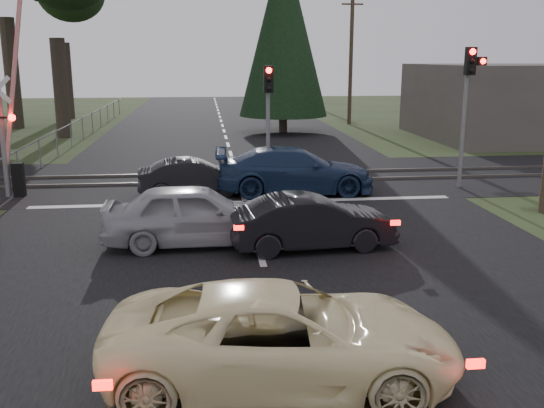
{
  "coord_description": "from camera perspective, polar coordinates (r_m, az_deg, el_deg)",
  "views": [
    {
      "loc": [
        -1.19,
        -10.01,
        4.37
      ],
      "look_at": [
        0.22,
        2.57,
        1.3
      ],
      "focal_mm": 40.0,
      "sensor_mm": 36.0,
      "label": 1
    }
  ],
  "objects": [
    {
      "name": "ground",
      "position": [
        10.99,
        0.36,
        -9.8
      ],
      "size": [
        120.0,
        120.0,
        0.0
      ],
      "primitive_type": "plane",
      "color": "#293618",
      "rests_on": "ground"
    },
    {
      "name": "road",
      "position": [
        20.51,
        -2.91,
        1.33
      ],
      "size": [
        14.0,
        100.0,
        0.01
      ],
      "primitive_type": "cube",
      "color": "black",
      "rests_on": "ground"
    },
    {
      "name": "rail_corridor",
      "position": [
        22.47,
        -3.23,
        2.42
      ],
      "size": [
        120.0,
        8.0,
        0.01
      ],
      "primitive_type": "cube",
      "color": "black",
      "rests_on": "ground"
    },
    {
      "name": "stop_line",
      "position": [
        18.76,
        -2.57,
        0.19
      ],
      "size": [
        13.0,
        0.35,
        0.0
      ],
      "primitive_type": "cube",
      "color": "silver",
      "rests_on": "ground"
    },
    {
      "name": "rail_near",
      "position": [
        21.68,
        -3.11,
        2.12
      ],
      "size": [
        120.0,
        0.12,
        0.1
      ],
      "primitive_type": "cube",
      "color": "#59544C",
      "rests_on": "ground"
    },
    {
      "name": "rail_far",
      "position": [
        23.25,
        -3.34,
        2.9
      ],
      "size": [
        120.0,
        0.12,
        0.1
      ],
      "primitive_type": "cube",
      "color": "#59544C",
      "rests_on": "ground"
    },
    {
      "name": "crossing_signal",
      "position": [
        20.84,
        -23.46,
        6.15
      ],
      "size": [
        1.62,
        0.38,
        6.96
      ],
      "color": "slate",
      "rests_on": "ground"
    },
    {
      "name": "traffic_signal_right",
      "position": [
        21.38,
        18.04,
        10.15
      ],
      "size": [
        0.68,
        0.48,
        4.7
      ],
      "color": "slate",
      "rests_on": "ground"
    },
    {
      "name": "traffic_signal_center",
      "position": [
        20.86,
        -0.34,
        9.34
      ],
      "size": [
        0.32,
        0.48,
        4.1
      ],
      "color": "slate",
      "rests_on": "ground"
    },
    {
      "name": "utility_pole_mid",
      "position": [
        41.17,
        7.46,
        14.02
      ],
      "size": [
        1.8,
        0.26,
        9.0
      ],
      "color": "#4C3D2D",
      "rests_on": "ground"
    },
    {
      "name": "utility_pole_far",
      "position": [
        65.73,
        2.16,
        13.94
      ],
      "size": [
        1.8,
        0.26,
        9.0
      ],
      "color": "#4C3D2D",
      "rests_on": "ground"
    },
    {
      "name": "conifer_tree",
      "position": [
        36.35,
        1.08,
        16.19
      ],
      "size": [
        5.2,
        5.2,
        11.0
      ],
      "color": "#473D33",
      "rests_on": "ground"
    },
    {
      "name": "fence_left",
      "position": [
        33.46,
        -17.8,
        5.48
      ],
      "size": [
        0.1,
        36.0,
        1.2
      ],
      "primitive_type": null,
      "color": "slate",
      "rests_on": "ground"
    },
    {
      "name": "cream_coupe",
      "position": [
        8.45,
        1.01,
        -12.35
      ],
      "size": [
        4.99,
        2.62,
        1.34
      ],
      "primitive_type": "imported",
      "rotation": [
        0.0,
        0.0,
        1.49
      ],
      "color": "#FFF1B6",
      "rests_on": "ground"
    },
    {
      "name": "dark_hatchback",
      "position": [
        14.12,
        3.77,
        -1.75
      ],
      "size": [
        3.94,
        1.68,
        1.26
      ],
      "primitive_type": "imported",
      "rotation": [
        0.0,
        0.0,
        1.66
      ],
      "color": "black",
      "rests_on": "ground"
    },
    {
      "name": "silver_car",
      "position": [
        14.48,
        -7.26,
        -1.01
      ],
      "size": [
        4.34,
        1.8,
        1.47
      ],
      "primitive_type": "imported",
      "rotation": [
        0.0,
        0.0,
        1.58
      ],
      "color": "#9A9BA1",
      "rests_on": "ground"
    },
    {
      "name": "blue_sedan",
      "position": [
        19.94,
        2.14,
        3.17
      ],
      "size": [
        5.25,
        2.3,
        1.5
      ],
      "primitive_type": "imported",
      "rotation": [
        0.0,
        0.0,
        1.53
      ],
      "color": "#192B4C",
      "rests_on": "ground"
    },
    {
      "name": "dark_car_far",
      "position": [
        19.8,
        -7.37,
        2.52
      ],
      "size": [
        3.69,
        1.58,
        1.18
      ],
      "primitive_type": "imported",
      "rotation": [
        0.0,
        0.0,
        1.66
      ],
      "color": "black",
      "rests_on": "ground"
    }
  ]
}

